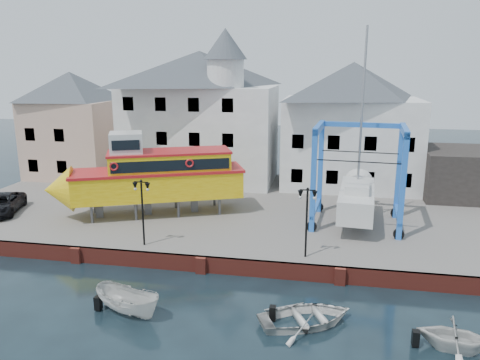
# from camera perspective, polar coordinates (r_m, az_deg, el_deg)

# --- Properties ---
(ground) EXTENTS (140.00, 140.00, 0.00)m
(ground) POSITION_cam_1_polar(r_m,az_deg,el_deg) (28.24, -4.73, -11.20)
(ground) COLOR black
(ground) RESTS_ON ground
(hardstanding) EXTENTS (44.00, 22.00, 1.00)m
(hardstanding) POSITION_cam_1_polar(r_m,az_deg,el_deg) (38.06, -0.36, -3.63)
(hardstanding) COLOR #615D57
(hardstanding) RESTS_ON ground
(quay_wall) EXTENTS (44.00, 0.47, 1.00)m
(quay_wall) POSITION_cam_1_polar(r_m,az_deg,el_deg) (28.13, -4.69, -10.19)
(quay_wall) COLOR maroon
(quay_wall) RESTS_ON ground
(building_pink) EXTENTS (8.00, 7.00, 10.30)m
(building_pink) POSITION_cam_1_polar(r_m,az_deg,el_deg) (49.74, -19.66, 6.37)
(building_pink) COLOR tan
(building_pink) RESTS_ON hardstanding
(building_white_main) EXTENTS (14.00, 8.30, 14.00)m
(building_white_main) POSITION_cam_1_polar(r_m,az_deg,el_deg) (44.85, -4.72, 7.93)
(building_white_main) COLOR silver
(building_white_main) RESTS_ON hardstanding
(building_white_right) EXTENTS (12.00, 8.00, 11.20)m
(building_white_right) POSITION_cam_1_polar(r_m,az_deg,el_deg) (43.99, 13.35, 6.52)
(building_white_right) COLOR silver
(building_white_right) RESTS_ON hardstanding
(shed_dark) EXTENTS (8.00, 7.00, 4.00)m
(shed_dark) POSITION_cam_1_polar(r_m,az_deg,el_deg) (44.24, 26.22, 0.76)
(shed_dark) COLOR black
(shed_dark) RESTS_ON hardstanding
(lamp_post_left) EXTENTS (1.12, 0.32, 4.20)m
(lamp_post_left) POSITION_cam_1_polar(r_m,az_deg,el_deg) (29.12, -11.88, -1.92)
(lamp_post_left) COLOR black
(lamp_post_left) RESTS_ON hardstanding
(lamp_post_right) EXTENTS (1.12, 0.32, 4.20)m
(lamp_post_right) POSITION_cam_1_polar(r_m,az_deg,el_deg) (26.98, 8.18, -3.02)
(lamp_post_right) COLOR black
(lamp_post_right) RESTS_ON hardstanding
(tour_boat) EXTENTS (14.50, 8.67, 6.23)m
(tour_boat) POSITION_cam_1_polar(r_m,az_deg,el_deg) (35.20, -11.29, 0.45)
(tour_boat) COLOR #59595E
(tour_boat) RESTS_ON hardstanding
(travel_lift) EXTENTS (6.65, 9.06, 13.45)m
(travel_lift) POSITION_cam_1_polar(r_m,az_deg,el_deg) (34.30, 14.10, -1.25)
(travel_lift) COLOR blue
(travel_lift) RESTS_ON hardstanding
(van) EXTENTS (3.87, 5.59, 1.42)m
(van) POSITION_cam_1_polar(r_m,az_deg,el_deg) (39.75, -27.02, -2.61)
(van) COLOR black
(van) RESTS_ON hardstanding
(motorboat_a) EXTENTS (4.20, 2.77, 1.52)m
(motorboat_a) POSITION_cam_1_polar(r_m,az_deg,el_deg) (24.66, -13.41, -15.52)
(motorboat_a) COLOR silver
(motorboat_a) RESTS_ON ground
(motorboat_b) EXTENTS (5.51, 4.91, 0.94)m
(motorboat_b) POSITION_cam_1_polar(r_m,az_deg,el_deg) (23.42, 8.04, -16.96)
(motorboat_b) COLOR silver
(motorboat_b) RESTS_ON ground
(motorboat_c) EXTENTS (3.57, 3.22, 1.65)m
(motorboat_c) POSITION_cam_1_polar(r_m,az_deg,el_deg) (23.30, 24.60, -18.36)
(motorboat_c) COLOR silver
(motorboat_c) RESTS_ON ground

